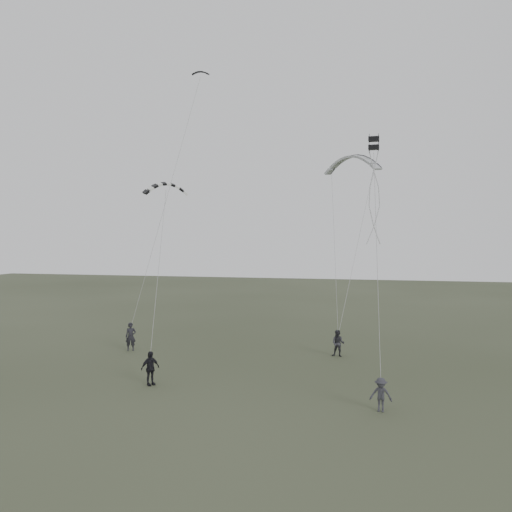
% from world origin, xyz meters
% --- Properties ---
extents(ground, '(140.00, 140.00, 0.00)m').
position_xyz_m(ground, '(0.00, 0.00, 0.00)').
color(ground, '#333A25').
rests_on(ground, ground).
extents(flyer_left, '(0.83, 0.71, 1.93)m').
position_xyz_m(flyer_left, '(-8.55, 5.63, 0.96)').
color(flyer_left, black).
rests_on(flyer_left, ground).
extents(flyer_right, '(0.93, 0.78, 1.74)m').
position_xyz_m(flyer_right, '(5.47, 7.02, 0.87)').
color(flyer_right, '#28282D').
rests_on(flyer_right, ground).
extents(flyer_center, '(0.97, 1.11, 1.79)m').
position_xyz_m(flyer_center, '(-3.78, -1.58, 0.90)').
color(flyer_center, black).
rests_on(flyer_center, ground).
extents(flyer_far, '(1.03, 0.66, 1.51)m').
position_xyz_m(flyer_far, '(7.95, -3.01, 0.76)').
color(flyer_far, '#2D2D33').
rests_on(flyer_far, ground).
extents(kite_dark_small, '(1.38, 0.69, 0.55)m').
position_xyz_m(kite_dark_small, '(-5.36, 11.17, 20.50)').
color(kite_dark_small, black).
rests_on(kite_dark_small, flyer_left).
extents(kite_pale_large, '(4.60, 3.17, 1.94)m').
position_xyz_m(kite_pale_large, '(6.06, 13.43, 13.98)').
color(kite_pale_large, '#A0A2A5').
rests_on(kite_pale_large, flyer_right).
extents(kite_striped, '(3.04, 2.47, 1.32)m').
position_xyz_m(kite_striped, '(-6.04, 5.99, 11.40)').
color(kite_striped, black).
rests_on(kite_striped, flyer_center).
extents(kite_box, '(0.58, 0.61, 0.70)m').
position_xyz_m(kite_box, '(7.59, 1.75, 12.77)').
color(kite_box, black).
rests_on(kite_box, flyer_far).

